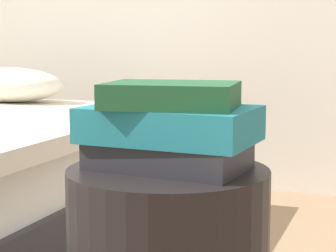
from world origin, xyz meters
TOP-DOWN VIEW (x-y plane):
  - book_charcoal at (-0.00, 0.00)m, footprint 0.28×0.18m
  - book_teal at (-0.00, 0.01)m, footprint 0.30×0.21m
  - book_forest at (0.01, -0.00)m, footprint 0.24×0.19m

SIDE VIEW (x-z plane):
  - book_charcoal at x=0.00m, z-range 0.51..0.56m
  - book_teal at x=0.00m, z-range 0.56..0.62m
  - book_forest at x=0.01m, z-range 0.62..0.66m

